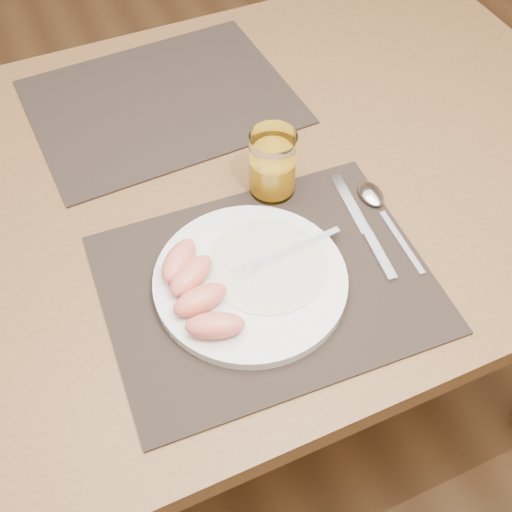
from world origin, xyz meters
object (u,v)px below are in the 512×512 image
object	(u,v)px
plate	(250,281)
fork	(278,257)
table	(220,214)
spoon	(375,201)
knife	(367,233)
juice_glass	(273,166)
placemat_near	(267,283)
placemat_far	(162,102)

from	to	relation	value
plate	fork	distance (m)	0.05
table	spoon	distance (m)	0.27
plate	knife	xyz separation A→B (m)	(0.19, 0.01, -0.01)
spoon	knife	bearing A→B (deg)	-131.26
plate	table	bearing A→B (deg)	80.41
juice_glass	spoon	bearing A→B (deg)	-35.01
fork	table	bearing A→B (deg)	93.79
fork	spoon	bearing A→B (deg)	13.88
table	placemat_near	distance (m)	0.24
table	knife	size ratio (longest dim) A/B	6.36
placemat_near	table	bearing A→B (deg)	86.40
fork	juice_glass	world-z (taller)	juice_glass
plate	spoon	bearing A→B (deg)	14.76
spoon	juice_glass	distance (m)	0.17
knife	juice_glass	xyz separation A→B (m)	(-0.09, 0.14, 0.05)
fork	juice_glass	distance (m)	0.15
spoon	placemat_near	bearing A→B (deg)	-162.22
knife	juice_glass	distance (m)	0.17
placemat_far	spoon	bearing A→B (deg)	-59.13
table	spoon	xyz separation A→B (m)	(0.20, -0.15, 0.09)
table	placemat_near	bearing A→B (deg)	-93.60
placemat_near	fork	bearing A→B (deg)	39.98
placemat_near	plate	xyz separation A→B (m)	(-0.02, 0.01, 0.01)
placemat_far	fork	size ratio (longest dim) A/B	2.57
spoon	juice_glass	size ratio (longest dim) A/B	1.77
placemat_near	plate	bearing A→B (deg)	163.66
plate	placemat_near	bearing A→B (deg)	-16.34
knife	fork	bearing A→B (deg)	178.98
knife	spoon	distance (m)	0.07
placemat_far	fork	xyz separation A→B (m)	(0.03, -0.42, 0.02)
spoon	table	bearing A→B (deg)	143.28
placemat_far	knife	xyz separation A→B (m)	(0.18, -0.42, 0.00)
placemat_near	plate	size ratio (longest dim) A/B	1.67
placemat_near	knife	world-z (taller)	knife
placemat_near	placemat_far	distance (m)	0.44
juice_glass	knife	bearing A→B (deg)	-57.82
placemat_far	plate	world-z (taller)	plate
plate	fork	world-z (taller)	fork
fork	spoon	distance (m)	0.20
plate	fork	xyz separation A→B (m)	(0.05, 0.02, 0.01)
placemat_far	knife	distance (m)	0.46
table	plate	world-z (taller)	plate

